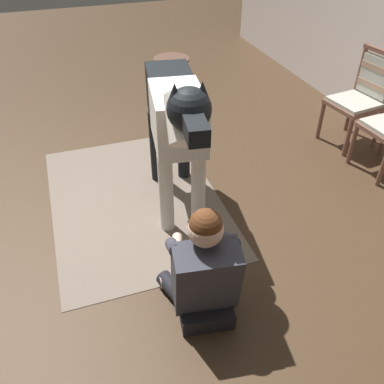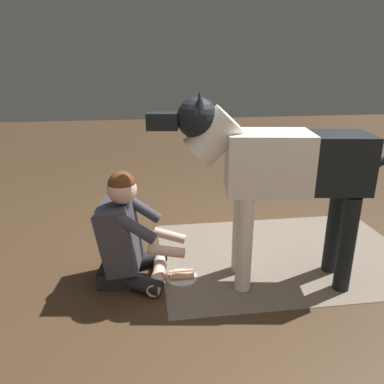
{
  "view_description": "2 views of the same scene",
  "coord_description": "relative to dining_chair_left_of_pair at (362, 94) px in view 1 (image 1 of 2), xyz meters",
  "views": [
    {
      "loc": [
        2.69,
        -0.46,
        2.29
      ],
      "look_at": [
        0.54,
        0.27,
        0.57
      ],
      "focal_mm": 38.31,
      "sensor_mm": 36.0,
      "label": 1
    },
    {
      "loc": [
        0.94,
        2.72,
        1.59
      ],
      "look_at": [
        0.59,
        0.2,
        0.68
      ],
      "focal_mm": 35.61,
      "sensor_mm": 36.0,
      "label": 2
    }
  ],
  "objects": [
    {
      "name": "round_side_table",
      "position": [
        -1.78,
        -1.54,
        -0.24
      ],
      "size": [
        0.46,
        0.46,
        0.51
      ],
      "color": "brown",
      "rests_on": "ground"
    },
    {
      "name": "area_rug",
      "position": [
        0.28,
        -2.5,
        -0.54
      ],
      "size": [
        2.09,
        1.46,
        0.01
      ],
      "primitive_type": "cube",
      "color": "#6F6154",
      "rests_on": "ground"
    },
    {
      "name": "ground_plane",
      "position": [
        0.52,
        -2.49,
        -0.54
      ],
      "size": [
        15.34,
        15.34,
        0.0
      ],
      "primitive_type": "plane",
      "color": "#412D1D"
    },
    {
      "name": "dining_chair_left_of_pair",
      "position": [
        0.0,
        0.0,
        0.0
      ],
      "size": [
        0.52,
        0.52,
        0.98
      ],
      "color": "brown",
      "rests_on": "ground"
    },
    {
      "name": "large_dog",
      "position": [
        0.53,
        -2.16,
        0.33
      ],
      "size": [
        1.68,
        0.49,
        1.38
      ],
      "color": "silver",
      "rests_on": "ground"
    },
    {
      "name": "person_sitting_on_floor",
      "position": [
        1.58,
        -2.32,
        -0.19
      ],
      "size": [
        0.68,
        0.57,
        0.85
      ],
      "color": "black",
      "rests_on": "ground"
    },
    {
      "name": "hot_dog_on_plate",
      "position": [
        1.19,
        -2.26,
        -0.52
      ],
      "size": [
        0.24,
        0.24,
        0.06
      ],
      "color": "silver",
      "rests_on": "ground"
    }
  ]
}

